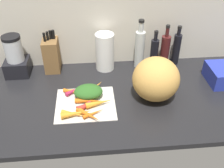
{
  "coord_description": "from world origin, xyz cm",
  "views": [
    {
      "loc": [
        -16.21,
        -118.03,
        94.01
      ],
      "look_at": [
        -5.79,
        -5.66,
        12.06
      ],
      "focal_mm": 42.06,
      "sensor_mm": 36.0,
      "label": 1
    }
  ],
  "objects_px": {
    "carrot_10": "(87,105)",
    "carrot_12": "(77,113)",
    "carrot_3": "(81,90)",
    "paper_towel_roll": "(105,52)",
    "carrot_1": "(87,88)",
    "bottle_2": "(165,50)",
    "carrot_4": "(89,115)",
    "winter_squash": "(156,79)",
    "bottle_3": "(176,48)",
    "carrot_8": "(94,113)",
    "carrot_0": "(76,90)",
    "blender_appliance": "(16,58)",
    "cutting_board": "(86,104)",
    "carrot_6": "(90,101)",
    "carrot_9": "(91,101)",
    "carrot_2": "(99,103)",
    "carrot_11": "(95,87)",
    "bottle_0": "(140,48)",
    "bottle_1": "(154,53)",
    "knife_block": "(52,55)"
  },
  "relations": [
    {
      "from": "carrot_8",
      "to": "carrot_10",
      "type": "height_order",
      "value": "carrot_10"
    },
    {
      "from": "carrot_1",
      "to": "carrot_4",
      "type": "height_order",
      "value": "same"
    },
    {
      "from": "paper_towel_roll",
      "to": "bottle_3",
      "type": "xyz_separation_m",
      "value": [
        0.48,
        0.02,
        -0.01
      ]
    },
    {
      "from": "carrot_0",
      "to": "knife_block",
      "type": "bearing_deg",
      "value": 120.09
    },
    {
      "from": "carrot_2",
      "to": "bottle_0",
      "type": "xyz_separation_m",
      "value": [
        0.29,
        0.39,
        0.11
      ]
    },
    {
      "from": "cutting_board",
      "to": "carrot_8",
      "type": "distance_m",
      "value": 0.11
    },
    {
      "from": "carrot_0",
      "to": "carrot_1",
      "type": "relative_size",
      "value": 1.42
    },
    {
      "from": "knife_block",
      "to": "carrot_6",
      "type": "bearing_deg",
      "value": -58.73
    },
    {
      "from": "carrot_3",
      "to": "paper_towel_roll",
      "type": "relative_size",
      "value": 0.67
    },
    {
      "from": "bottle_3",
      "to": "carrot_1",
      "type": "bearing_deg",
      "value": -156.5
    },
    {
      "from": "cutting_board",
      "to": "paper_towel_roll",
      "type": "xyz_separation_m",
      "value": [
        0.13,
        0.36,
        0.12
      ]
    },
    {
      "from": "carrot_10",
      "to": "carrot_3",
      "type": "bearing_deg",
      "value": 102.89
    },
    {
      "from": "winter_squash",
      "to": "bottle_1",
      "type": "bearing_deg",
      "value": 78.58
    },
    {
      "from": "knife_block",
      "to": "bottle_0",
      "type": "xyz_separation_m",
      "value": [
        0.57,
        -0.01,
        0.03
      ]
    },
    {
      "from": "carrot_12",
      "to": "bottle_2",
      "type": "relative_size",
      "value": 0.57
    },
    {
      "from": "bottle_2",
      "to": "bottle_0",
      "type": "bearing_deg",
      "value": 177.99
    },
    {
      "from": "knife_block",
      "to": "paper_towel_roll",
      "type": "bearing_deg",
      "value": -2.95
    },
    {
      "from": "carrot_0",
      "to": "carrot_11",
      "type": "relative_size",
      "value": 0.99
    },
    {
      "from": "carrot_12",
      "to": "bottle_3",
      "type": "distance_m",
      "value": 0.82
    },
    {
      "from": "carrot_1",
      "to": "paper_towel_roll",
      "type": "bearing_deg",
      "value": 63.26
    },
    {
      "from": "winter_squash",
      "to": "bottle_2",
      "type": "relative_size",
      "value": 0.9
    },
    {
      "from": "carrot_8",
      "to": "carrot_12",
      "type": "bearing_deg",
      "value": -179.96
    },
    {
      "from": "carrot_1",
      "to": "carrot_8",
      "type": "height_order",
      "value": "carrot_1"
    },
    {
      "from": "carrot_0",
      "to": "carrot_10",
      "type": "relative_size",
      "value": 1.2
    },
    {
      "from": "carrot_12",
      "to": "bottle_1",
      "type": "distance_m",
      "value": 0.68
    },
    {
      "from": "cutting_board",
      "to": "bottle_3",
      "type": "height_order",
      "value": "bottle_3"
    },
    {
      "from": "carrot_0",
      "to": "blender_appliance",
      "type": "distance_m",
      "value": 0.45
    },
    {
      "from": "winter_squash",
      "to": "bottle_0",
      "type": "distance_m",
      "value": 0.34
    },
    {
      "from": "paper_towel_roll",
      "to": "cutting_board",
      "type": "bearing_deg",
      "value": -110.27
    },
    {
      "from": "cutting_board",
      "to": "bottle_3",
      "type": "distance_m",
      "value": 0.73
    },
    {
      "from": "knife_block",
      "to": "bottle_2",
      "type": "distance_m",
      "value": 0.73
    },
    {
      "from": "bottle_1",
      "to": "bottle_2",
      "type": "distance_m",
      "value": 0.07
    },
    {
      "from": "carrot_10",
      "to": "carrot_12",
      "type": "bearing_deg",
      "value": -133.92
    },
    {
      "from": "carrot_6",
      "to": "carrot_8",
      "type": "distance_m",
      "value": 0.1
    },
    {
      "from": "blender_appliance",
      "to": "bottle_2",
      "type": "distance_m",
      "value": 0.95
    },
    {
      "from": "carrot_4",
      "to": "bottle_3",
      "type": "xyz_separation_m",
      "value": [
        0.59,
        0.49,
        0.09
      ]
    },
    {
      "from": "carrot_4",
      "to": "winter_squash",
      "type": "bearing_deg",
      "value": 20.91
    },
    {
      "from": "carrot_2",
      "to": "bottle_3",
      "type": "relative_size",
      "value": 0.54
    },
    {
      "from": "carrot_8",
      "to": "bottle_2",
      "type": "distance_m",
      "value": 0.68
    },
    {
      "from": "carrot_1",
      "to": "carrot_8",
      "type": "xyz_separation_m",
      "value": [
        0.03,
        -0.22,
        -0.0
      ]
    },
    {
      "from": "carrot_1",
      "to": "paper_towel_roll",
      "type": "distance_m",
      "value": 0.29
    },
    {
      "from": "carrot_0",
      "to": "bottle_1",
      "type": "height_order",
      "value": "bottle_1"
    },
    {
      "from": "paper_towel_roll",
      "to": "carrot_2",
      "type": "bearing_deg",
      "value": -99.15
    },
    {
      "from": "carrot_6",
      "to": "bottle_0",
      "type": "distance_m",
      "value": 0.51
    },
    {
      "from": "carrot_4",
      "to": "winter_squash",
      "type": "xyz_separation_m",
      "value": [
        0.37,
        0.14,
        0.1
      ]
    },
    {
      "from": "carrot_6",
      "to": "carrot_9",
      "type": "relative_size",
      "value": 1.28
    },
    {
      "from": "carrot_11",
      "to": "bottle_0",
      "type": "relative_size",
      "value": 0.44
    },
    {
      "from": "carrot_11",
      "to": "blender_appliance",
      "type": "xyz_separation_m",
      "value": [
        -0.48,
        0.22,
        0.1
      ]
    },
    {
      "from": "blender_appliance",
      "to": "bottle_0",
      "type": "height_order",
      "value": "bottle_0"
    },
    {
      "from": "carrot_4",
      "to": "winter_squash",
      "type": "height_order",
      "value": "winter_squash"
    }
  ]
}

